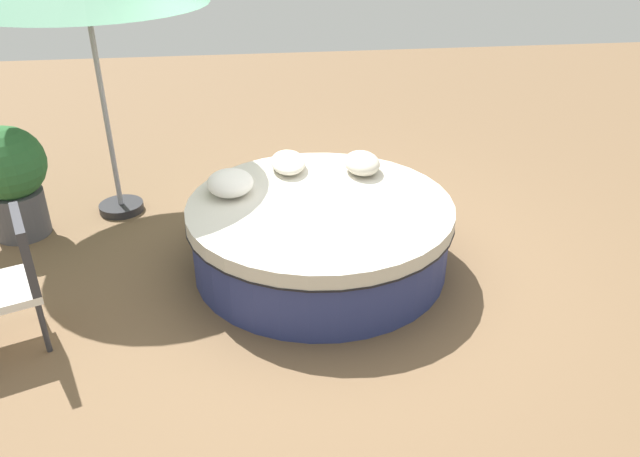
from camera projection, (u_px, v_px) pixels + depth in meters
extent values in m
plane|color=brown|center=(320.00, 265.00, 5.48)|extent=(16.00, 16.00, 0.00)
cylinder|color=navy|center=(320.00, 241.00, 5.37)|extent=(2.17, 2.17, 0.48)
cylinder|color=black|center=(320.00, 216.00, 5.25)|extent=(2.24, 2.24, 0.02)
cylinder|color=beige|center=(320.00, 210.00, 5.22)|extent=(2.23, 2.23, 0.13)
ellipsoid|color=beige|center=(362.00, 163.00, 5.71)|extent=(0.46, 0.32, 0.18)
ellipsoid|color=silver|center=(288.00, 162.00, 5.77)|extent=(0.52, 0.32, 0.14)
ellipsoid|color=white|center=(230.00, 183.00, 5.30)|extent=(0.45, 0.40, 0.20)
cylinder|color=#333338|center=(44.00, 327.00, 4.37)|extent=(0.04, 0.04, 0.42)
cylinder|color=#333338|center=(36.00, 296.00, 4.71)|extent=(0.04, 0.04, 0.42)
cube|color=white|center=(0.00, 291.00, 4.33)|extent=(0.67, 0.65, 0.06)
cube|color=#333338|center=(25.00, 249.00, 4.29)|extent=(0.51, 0.24, 0.50)
cylinder|color=#262628|center=(122.00, 207.00, 6.38)|extent=(0.44, 0.44, 0.08)
cylinder|color=#99999E|center=(103.00, 97.00, 5.83)|extent=(0.05, 0.05, 2.38)
cylinder|color=#4C4C51|center=(20.00, 213.00, 5.87)|extent=(0.49, 0.49, 0.44)
sphere|color=#2D6633|center=(7.00, 163.00, 5.63)|extent=(0.68, 0.68, 0.68)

